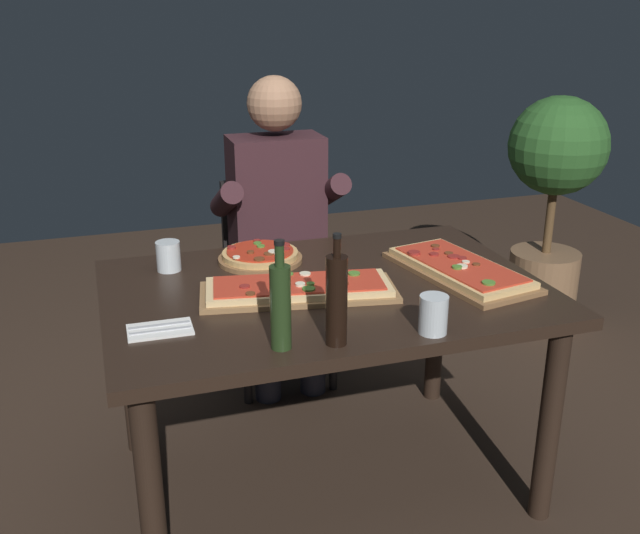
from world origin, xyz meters
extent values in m
plane|color=#38281E|center=(0.00, 0.00, 0.00)|extent=(6.40, 6.40, 0.00)
cube|color=black|center=(0.00, 0.00, 0.72)|extent=(1.40, 0.96, 0.04)
cylinder|color=black|center=(-0.62, -0.40, 0.35)|extent=(0.07, 0.07, 0.70)
cylinder|color=black|center=(0.62, -0.40, 0.35)|extent=(0.07, 0.07, 0.70)
cylinder|color=black|center=(-0.62, 0.40, 0.35)|extent=(0.07, 0.07, 0.70)
cylinder|color=black|center=(0.62, 0.40, 0.35)|extent=(0.07, 0.07, 0.70)
cube|color=olive|center=(-0.10, -0.04, 0.75)|extent=(0.64, 0.33, 0.02)
cube|color=#E5C184|center=(-0.10, -0.04, 0.77)|extent=(0.60, 0.30, 0.02)
cube|color=red|center=(-0.10, -0.04, 0.78)|extent=(0.55, 0.26, 0.01)
cylinder|color=beige|center=(-0.06, 0.02, 0.78)|extent=(0.04, 0.04, 0.01)
cylinder|color=maroon|center=(-0.27, -0.03, 0.78)|extent=(0.03, 0.03, 0.00)
cylinder|color=brown|center=(-0.26, -0.09, 0.78)|extent=(0.03, 0.03, 0.00)
cylinder|color=brown|center=(0.03, -0.10, 0.79)|extent=(0.03, 0.03, 0.01)
cylinder|color=#4C7F2D|center=(-0.09, -0.11, 0.78)|extent=(0.04, 0.04, 0.01)
cylinder|color=beige|center=(-0.10, -0.07, 0.79)|extent=(0.03, 0.03, 0.01)
cylinder|color=#4C7F2D|center=(0.03, -0.03, 0.78)|extent=(0.04, 0.04, 0.00)
cylinder|color=brown|center=(0.01, -0.11, 0.79)|extent=(0.03, 0.03, 0.01)
cylinder|color=#4C7F2D|center=(-0.07, -0.07, 0.78)|extent=(0.03, 0.03, 0.01)
cylinder|color=#4C7F2D|center=(0.09, -0.03, 0.79)|extent=(0.04, 0.04, 0.01)
cylinder|color=#4C7F2D|center=(-0.11, 0.04, 0.78)|extent=(0.03, 0.03, 0.00)
cylinder|color=#4C7F2D|center=(0.03, -0.05, 0.79)|extent=(0.03, 0.03, 0.01)
cube|color=brown|center=(0.47, -0.04, 0.75)|extent=(0.36, 0.59, 0.02)
cube|color=#DBB270|center=(0.47, -0.04, 0.77)|extent=(0.32, 0.54, 0.02)
cube|color=red|center=(0.47, -0.04, 0.78)|extent=(0.29, 0.50, 0.01)
cylinder|color=beige|center=(0.49, -0.04, 0.78)|extent=(0.03, 0.03, 0.00)
cylinder|color=brown|center=(0.47, 0.06, 0.78)|extent=(0.03, 0.03, 0.01)
cylinder|color=maroon|center=(0.47, 0.02, 0.78)|extent=(0.04, 0.04, 0.00)
cylinder|color=beige|center=(0.45, -0.08, 0.79)|extent=(0.04, 0.04, 0.01)
cylinder|color=brown|center=(0.46, 0.14, 0.79)|extent=(0.03, 0.03, 0.01)
cylinder|color=brown|center=(0.51, -0.07, 0.78)|extent=(0.03, 0.03, 0.01)
cylinder|color=maroon|center=(0.36, 0.10, 0.79)|extent=(0.04, 0.04, 0.01)
cylinder|color=#4C7F2D|center=(0.43, -0.08, 0.79)|extent=(0.03, 0.03, 0.01)
cylinder|color=maroon|center=(0.49, 0.00, 0.78)|extent=(0.03, 0.03, 0.00)
cylinder|color=maroon|center=(0.45, 0.11, 0.78)|extent=(0.02, 0.02, 0.00)
cylinder|color=#4C7F2D|center=(0.46, -0.23, 0.79)|extent=(0.04, 0.04, 0.01)
cylinder|color=maroon|center=(0.42, 0.06, 0.79)|extent=(0.03, 0.03, 0.01)
cylinder|color=brown|center=(-0.14, 0.30, 0.75)|extent=(0.30, 0.30, 0.02)
cylinder|color=tan|center=(-0.14, 0.30, 0.77)|extent=(0.27, 0.27, 0.02)
cylinder|color=#B72D19|center=(-0.14, 0.30, 0.78)|extent=(0.23, 0.23, 0.01)
cylinder|color=maroon|center=(-0.13, 0.40, 0.78)|extent=(0.03, 0.03, 0.01)
cylinder|color=brown|center=(-0.18, 0.28, 0.79)|extent=(0.03, 0.03, 0.01)
cylinder|color=brown|center=(-0.17, 0.20, 0.78)|extent=(0.04, 0.04, 0.01)
cylinder|color=maroon|center=(-0.23, 0.35, 0.79)|extent=(0.03, 0.03, 0.01)
cylinder|color=beige|center=(-0.24, 0.24, 0.78)|extent=(0.03, 0.03, 0.01)
cylinder|color=maroon|center=(-0.05, 0.32, 0.78)|extent=(0.04, 0.04, 0.00)
cylinder|color=brown|center=(-0.12, 0.24, 0.78)|extent=(0.04, 0.04, 0.00)
cylinder|color=beige|center=(-0.10, 0.26, 0.79)|extent=(0.04, 0.04, 0.01)
cylinder|color=maroon|center=(-0.06, 0.28, 0.78)|extent=(0.04, 0.04, 0.00)
cylinder|color=#4C7F2D|center=(-0.13, 0.37, 0.78)|extent=(0.03, 0.03, 0.00)
cylinder|color=#4C7F2D|center=(-0.13, 0.33, 0.78)|extent=(0.03, 0.03, 0.01)
cylinder|color=#233819|center=(-0.25, -0.38, 0.86)|extent=(0.06, 0.06, 0.23)
cylinder|color=#233819|center=(-0.25, -0.38, 1.00)|extent=(0.02, 0.02, 0.06)
cylinder|color=black|center=(-0.25, -0.38, 1.04)|extent=(0.03, 0.03, 0.01)
cylinder|color=black|center=(-0.10, -0.40, 0.86)|extent=(0.06, 0.06, 0.25)
cylinder|color=black|center=(-0.10, -0.40, 1.01)|extent=(0.02, 0.02, 0.05)
cylinder|color=black|center=(-0.10, -0.40, 1.04)|extent=(0.02, 0.02, 0.01)
cylinder|color=silver|center=(-0.46, 0.31, 0.79)|extent=(0.08, 0.08, 0.10)
cylinder|color=silver|center=(-0.46, 0.31, 0.76)|extent=(0.07, 0.07, 0.05)
cylinder|color=silver|center=(0.18, -0.41, 0.79)|extent=(0.08, 0.08, 0.11)
cylinder|color=#5B3814|center=(0.18, -0.41, 0.77)|extent=(0.07, 0.07, 0.05)
cube|color=white|center=(-0.54, -0.17, 0.74)|extent=(0.18, 0.11, 0.01)
cube|color=silver|center=(-0.54, -0.19, 0.75)|extent=(0.17, 0.01, 0.00)
cube|color=silver|center=(-0.54, -0.15, 0.75)|extent=(0.17, 0.02, 0.00)
cube|color=black|center=(0.04, 0.78, 0.43)|extent=(0.44, 0.44, 0.04)
cube|color=black|center=(0.04, 0.98, 0.66)|extent=(0.40, 0.04, 0.42)
cylinder|color=black|center=(-0.15, 0.59, 0.21)|extent=(0.04, 0.04, 0.41)
cylinder|color=black|center=(0.23, 0.59, 0.21)|extent=(0.04, 0.04, 0.41)
cylinder|color=black|center=(-0.15, 0.97, 0.21)|extent=(0.04, 0.04, 0.41)
cylinder|color=black|center=(0.23, 0.97, 0.21)|extent=(0.04, 0.04, 0.41)
cylinder|color=#23232D|center=(-0.06, 0.60, 0.23)|extent=(0.11, 0.11, 0.45)
cylinder|color=#23232D|center=(0.14, 0.60, 0.23)|extent=(0.11, 0.11, 0.45)
cube|color=#23232D|center=(0.04, 0.68, 0.51)|extent=(0.34, 0.40, 0.12)
cube|color=#381E23|center=(0.04, 0.78, 0.83)|extent=(0.38, 0.22, 0.52)
sphere|color=#A37556|center=(0.04, 0.78, 1.22)|extent=(0.22, 0.22, 0.22)
cylinder|color=#381E23|center=(-0.18, 0.73, 0.86)|extent=(0.09, 0.31, 0.21)
cylinder|color=#381E23|center=(0.26, 0.73, 0.86)|extent=(0.09, 0.31, 0.21)
cylinder|color=#846042|center=(1.53, 0.95, 0.19)|extent=(0.36, 0.36, 0.38)
cylinder|color=brown|center=(1.53, 0.95, 0.56)|extent=(0.04, 0.04, 0.36)
sphere|color=#285623|center=(1.53, 0.95, 0.93)|extent=(0.49, 0.49, 0.49)
camera|label=1|loc=(-0.68, -2.05, 1.61)|focal=40.57mm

